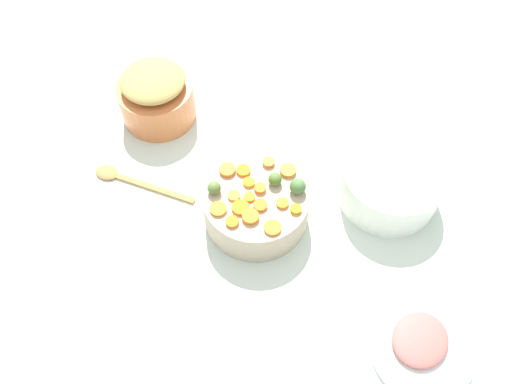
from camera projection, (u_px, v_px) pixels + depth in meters
The scene contains 27 objects.
tabletop at pixel (255, 224), 1.30m from camera, with size 2.40×2.40×0.02m, color silver.
serving_bowl_carrots at pixel (256, 206), 1.26m from camera, with size 0.25×0.25×0.10m, color #BDAA90.
metal_pot at pixel (157, 101), 1.43m from camera, with size 0.20×0.20×0.11m, color #CF7441.
stuffing_mound at pixel (153, 81), 1.36m from camera, with size 0.17×0.17×0.05m, color tan.
carrot_slice_0 at pixel (282, 203), 1.20m from camera, with size 0.03×0.03×0.01m, color orange.
carrot_slice_1 at pixel (232, 222), 1.17m from camera, with size 0.03×0.03×0.01m, color orange.
carrot_slice_2 at pixel (269, 163), 1.26m from camera, with size 0.03×0.03×0.01m, color orange.
carrot_slice_3 at pixel (296, 209), 1.19m from camera, with size 0.03×0.03×0.01m, color orange.
carrot_slice_4 at pixel (250, 217), 1.17m from camera, with size 0.04×0.04×0.01m, color orange.
carrot_slice_5 at pixel (261, 205), 1.19m from camera, with size 0.03×0.03×0.01m, color orange.
carrot_slice_6 at pixel (227, 170), 1.24m from camera, with size 0.04×0.04×0.01m, color orange.
carrot_slice_7 at pixel (272, 228), 1.16m from camera, with size 0.04×0.04×0.01m, color orange.
carrot_slice_8 at pixel (288, 171), 1.24m from camera, with size 0.04×0.04×0.01m, color orange.
carrot_slice_9 at pixel (218, 209), 1.19m from camera, with size 0.04×0.04×0.01m, color orange.
carrot_slice_10 at pixel (234, 196), 1.21m from camera, with size 0.03×0.03×0.01m, color orange.
carrot_slice_11 at pixel (260, 189), 1.22m from camera, with size 0.03×0.03×0.01m, color orange.
carrot_slice_12 at pixel (249, 183), 1.23m from camera, with size 0.03×0.03×0.01m, color orange.
carrot_slice_13 at pixel (249, 197), 1.21m from camera, with size 0.03×0.03×0.01m, color orange.
carrot_slice_14 at pixel (243, 171), 1.24m from camera, with size 0.03×0.03×0.01m, color orange.
carrot_slice_15 at pixel (240, 207), 1.19m from camera, with size 0.04×0.04×0.01m, color orange.
brussels_sprout_0 at pixel (214, 188), 1.20m from camera, with size 0.03×0.03×0.03m, color #5D763A.
brussels_sprout_1 at pixel (298, 186), 1.20m from camera, with size 0.04×0.04×0.04m, color #4E7A41.
brussels_sprout_2 at pixel (275, 179), 1.22m from camera, with size 0.03×0.03×0.03m, color #52772F.
wooden_spoon at pixel (127, 179), 1.35m from camera, with size 0.25×0.18×0.01m.
casserole_dish at pixel (390, 184), 1.28m from camera, with size 0.24×0.24×0.11m, color white.
ham_plate at pixel (421, 350), 1.11m from camera, with size 0.22×0.22×0.01m, color white.
ham_slice_main at pixel (420, 340), 1.11m from camera, with size 0.13×0.11×0.02m, color #C56660.
Camera 1 is at (0.52, -0.37, 1.14)m, focal length 37.25 mm.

